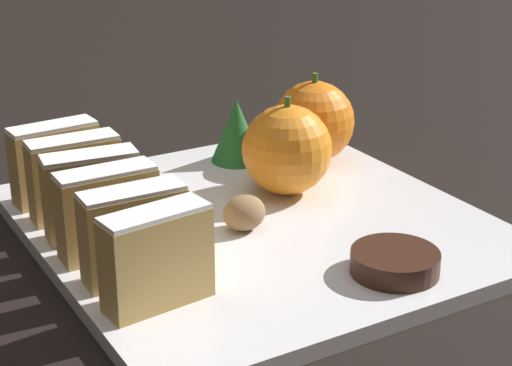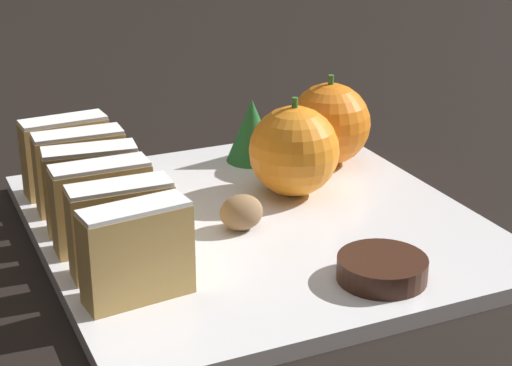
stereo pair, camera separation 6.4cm
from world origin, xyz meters
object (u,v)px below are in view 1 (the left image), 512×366
(walnut, at_px, (244,213))
(orange_far, at_px, (314,122))
(chocolate_cookie, at_px, (395,262))
(orange_near, at_px, (287,150))

(walnut, bearing_deg, orange_far, 37.66)
(walnut, distance_m, chocolate_cookie, 0.12)
(orange_near, xyz_separation_m, walnut, (-0.07, -0.05, -0.02))
(orange_far, bearing_deg, chocolate_cookie, -109.65)
(orange_far, xyz_separation_m, walnut, (-0.13, -0.10, -0.02))
(orange_far, height_order, walnut, orange_far)
(walnut, height_order, chocolate_cookie, walnut)
(orange_near, xyz_separation_m, chocolate_cookie, (-0.01, -0.16, -0.03))
(orange_near, height_order, orange_far, same)
(orange_near, distance_m, walnut, 0.09)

